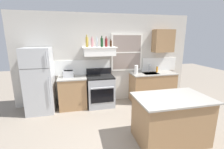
# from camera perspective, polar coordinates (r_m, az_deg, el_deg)

# --- Properties ---
(ground_plane) EXTENTS (16.00, 16.00, 0.00)m
(ground_plane) POSITION_cam_1_polar(r_m,az_deg,el_deg) (3.36, 5.84, -23.44)
(ground_plane) COLOR gray
(back_wall) EXTENTS (5.40, 0.11, 2.70)m
(back_wall) POSITION_cam_1_polar(r_m,az_deg,el_deg) (4.90, -1.73, 5.63)
(back_wall) COLOR beige
(back_wall) RESTS_ON ground_plane
(refrigerator) EXTENTS (0.70, 0.72, 1.76)m
(refrigerator) POSITION_cam_1_polar(r_m,az_deg,el_deg) (4.64, -24.83, -2.06)
(refrigerator) COLOR #B7BABC
(refrigerator) RESTS_ON ground_plane
(counter_left_of_stove) EXTENTS (0.79, 0.63, 0.91)m
(counter_left_of_stove) POSITION_cam_1_polar(r_m,az_deg,el_deg) (4.71, -13.97, -6.34)
(counter_left_of_stove) COLOR #9E754C
(counter_left_of_stove) RESTS_ON ground_plane
(toaster) EXTENTS (0.30, 0.20, 0.19)m
(toaster) POSITION_cam_1_polar(r_m,az_deg,el_deg) (4.61, -15.56, 0.29)
(toaster) COLOR silver
(toaster) RESTS_ON counter_left_of_stove
(stove_range) EXTENTS (0.76, 0.69, 1.09)m
(stove_range) POSITION_cam_1_polar(r_m,az_deg,el_deg) (4.71, -4.18, -5.84)
(stove_range) COLOR #9EA0A5
(stove_range) RESTS_ON ground_plane
(range_hood_shelf) EXTENTS (0.96, 0.52, 0.24)m
(range_hood_shelf) POSITION_cam_1_polar(r_m,az_deg,el_deg) (4.56, -4.61, 8.44)
(range_hood_shelf) COLOR white
(bottle_champagne_gold_foil) EXTENTS (0.08, 0.08, 0.33)m
(bottle_champagne_gold_foil) POSITION_cam_1_polar(r_m,az_deg,el_deg) (4.52, -9.08, 11.60)
(bottle_champagne_gold_foil) COLOR #B29333
(bottle_champagne_gold_foil) RESTS_ON range_hood_shelf
(bottle_rose_pink) EXTENTS (0.07, 0.07, 0.29)m
(bottle_rose_pink) POSITION_cam_1_polar(r_m,az_deg,el_deg) (4.48, -7.19, 11.43)
(bottle_rose_pink) COLOR #C67F84
(bottle_rose_pink) RESTS_ON range_hood_shelf
(bottle_clear_tall) EXTENTS (0.06, 0.06, 0.30)m
(bottle_clear_tall) POSITION_cam_1_polar(r_m,az_deg,el_deg) (4.59, -5.56, 11.53)
(bottle_clear_tall) COLOR silver
(bottle_clear_tall) RESTS_ON range_hood_shelf
(bottle_dark_green_wine) EXTENTS (0.07, 0.07, 0.30)m
(bottle_dark_green_wine) POSITION_cam_1_polar(r_m,az_deg,el_deg) (4.54, -3.73, 11.58)
(bottle_dark_green_wine) COLOR #143819
(bottle_dark_green_wine) RESTS_ON range_hood_shelf
(bottle_red_label_wine) EXTENTS (0.07, 0.07, 0.29)m
(bottle_red_label_wine) POSITION_cam_1_polar(r_m,az_deg,el_deg) (4.61, -2.13, 11.56)
(bottle_red_label_wine) COLOR maroon
(bottle_red_label_wine) RESTS_ON range_hood_shelf
(bottle_brown_stout) EXTENTS (0.06, 0.06, 0.22)m
(bottle_brown_stout) POSITION_cam_1_polar(r_m,az_deg,el_deg) (4.61, -0.43, 11.18)
(bottle_brown_stout) COLOR #381E0F
(bottle_brown_stout) RESTS_ON range_hood_shelf
(counter_right_with_sink) EXTENTS (1.43, 0.63, 0.91)m
(counter_right_with_sink) POSITION_cam_1_polar(r_m,az_deg,el_deg) (5.26, 14.44, -4.27)
(counter_right_with_sink) COLOR #9E754C
(counter_right_with_sink) RESTS_ON ground_plane
(sink_faucet) EXTENTS (0.03, 0.17, 0.28)m
(sink_faucet) POSITION_cam_1_polar(r_m,az_deg,el_deg) (5.15, 13.37, 2.63)
(sink_faucet) COLOR silver
(sink_faucet) RESTS_ON counter_right_with_sink
(paper_towel_roll) EXTENTS (0.11, 0.11, 0.27)m
(paper_towel_roll) POSITION_cam_1_polar(r_m,az_deg,el_deg) (4.88, 8.75, 1.77)
(paper_towel_roll) COLOR white
(paper_towel_roll) RESTS_ON counter_right_with_sink
(dish_soap_bottle) EXTENTS (0.06, 0.06, 0.18)m
(dish_soap_bottle) POSITION_cam_1_polar(r_m,az_deg,el_deg) (5.30, 16.03, 1.82)
(dish_soap_bottle) COLOR orange
(dish_soap_bottle) RESTS_ON counter_right_with_sink
(kitchen_island) EXTENTS (1.40, 0.90, 0.91)m
(kitchen_island) POSITION_cam_1_polar(r_m,az_deg,el_deg) (3.39, 20.47, -14.86)
(kitchen_island) COLOR #9E754C
(kitchen_island) RESTS_ON ground_plane
(upper_cabinet_right) EXTENTS (0.64, 0.32, 0.70)m
(upper_cabinet_right) POSITION_cam_1_polar(r_m,az_deg,el_deg) (5.32, 18.09, 11.51)
(upper_cabinet_right) COLOR #9E754C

